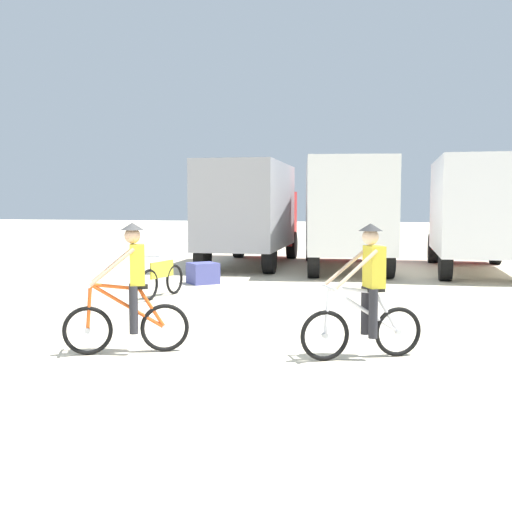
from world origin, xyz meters
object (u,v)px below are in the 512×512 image
object	(u,v)px
box_truck_white_box	(345,210)
cyclist_orange_shirt	(130,293)
box_truck_avon_van	(476,210)
bicycle_spare	(162,279)
box_truck_grey_hauler	(251,209)
cyclist_cowboy_hat	(367,296)
supply_crate	(203,273)

from	to	relation	value
box_truck_white_box	cyclist_orange_shirt	distance (m)	11.74
box_truck_avon_van	bicycle_spare	size ratio (longest dim) A/B	3.96
bicycle_spare	cyclist_orange_shirt	bearing A→B (deg)	-72.93
box_truck_grey_hauler	box_truck_white_box	bearing A→B (deg)	-9.95
box_truck_avon_van	cyclist_cowboy_hat	size ratio (longest dim) A/B	3.73
cyclist_orange_shirt	bicycle_spare	world-z (taller)	cyclist_orange_shirt
box_truck_grey_hauler	supply_crate	bearing A→B (deg)	-91.12
cyclist_orange_shirt	cyclist_cowboy_hat	size ratio (longest dim) A/B	1.00
box_truck_white_box	supply_crate	world-z (taller)	box_truck_white_box
cyclist_orange_shirt	cyclist_cowboy_hat	bearing A→B (deg)	8.13
box_truck_avon_van	cyclist_cowboy_hat	bearing A→B (deg)	-103.16
box_truck_avon_van	cyclist_orange_shirt	distance (m)	13.01
supply_crate	box_truck_grey_hauler	bearing A→B (deg)	88.88
bicycle_spare	supply_crate	distance (m)	2.41
cyclist_orange_shirt	supply_crate	world-z (taller)	cyclist_orange_shirt
box_truck_grey_hauler	box_truck_avon_van	bearing A→B (deg)	-3.93
box_truck_grey_hauler	bicycle_spare	world-z (taller)	box_truck_grey_hauler
box_truck_white_box	box_truck_grey_hauler	bearing A→B (deg)	170.05
box_truck_white_box	cyclist_orange_shirt	size ratio (longest dim) A/B	3.86
box_truck_white_box	box_truck_avon_van	xyz separation A→B (m)	(3.87, 0.07, 0.00)
cyclist_cowboy_hat	supply_crate	world-z (taller)	cyclist_cowboy_hat
box_truck_avon_van	cyclist_orange_shirt	size ratio (longest dim) A/B	3.73
box_truck_white_box	supply_crate	size ratio (longest dim) A/B	10.19
cyclist_orange_shirt	box_truck_white_box	bearing A→B (deg)	80.48
box_truck_avon_van	cyclist_orange_shirt	bearing A→B (deg)	-116.59
box_truck_avon_van	bicycle_spare	world-z (taller)	box_truck_avon_van
box_truck_avon_van	cyclist_orange_shirt	xyz separation A→B (m)	(-5.81, -11.60, -1.03)
supply_crate	box_truck_white_box	bearing A→B (deg)	52.66
box_truck_avon_van	supply_crate	xyz separation A→B (m)	(-7.14, -4.34, -1.60)
bicycle_spare	supply_crate	size ratio (longest dim) A/B	2.48
box_truck_avon_van	bicycle_spare	xyz separation A→B (m)	(-7.30, -6.75, -1.48)
box_truck_avon_van	bicycle_spare	distance (m)	10.05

